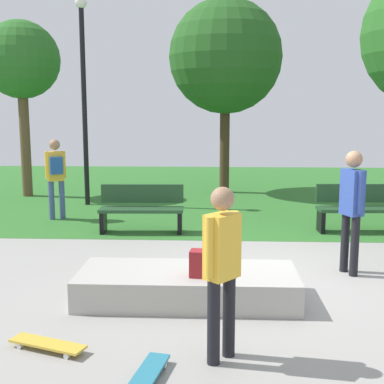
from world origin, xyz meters
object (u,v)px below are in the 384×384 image
Objects in this scene: lamp_post at (84,84)px; pedestrian_with_backpack at (56,172)px; backpack_on_ledge at (202,264)px; skateboard_by_ledge at (48,344)px; park_bench_by_oak at (142,207)px; tree_broad_elm at (226,57)px; tree_slender_maple at (21,62)px; skater_watching at (352,202)px; park_bench_center_lawn at (359,207)px; skateboard_spare at (146,376)px; concrete_ledge at (188,286)px; skater_performing_trick at (222,261)px.

lamp_post is 2.60m from pedestrian_with_backpack.
backpack_on_ledge is 1.97m from skateboard_by_ledge.
park_bench_by_oak reaches higher than skateboard_by_ledge.
skateboard_by_ledge is 0.15× the size of tree_broad_elm.
skater_watching is at bearing -42.11° from tree_slender_maple.
skateboard_by_ledge is at bearing -130.42° from park_bench_center_lawn.
park_bench_by_oak is at bearing 98.52° from skateboard_spare.
concrete_ledge is 1.57× the size of pedestrian_with_backpack.
skater_watching reaches higher than park_bench_by_oak.
park_bench_by_oak is (-1.08, 3.55, 0.29)m from concrete_ledge.
pedestrian_with_backpack is (-3.65, -3.83, -2.73)m from tree_broad_elm.
skater_watching is at bearing -107.72° from park_bench_center_lawn.
park_bench_center_lawn is at bearing 59.68° from skateboard_spare.
pedestrian_with_backpack is at bearing -59.44° from tree_slender_maple.
concrete_ledge is 1.67× the size of park_bench_center_lawn.
skateboard_by_ledge is at bearing -100.91° from tree_broad_elm.
skater_performing_trick is 0.96× the size of pedestrian_with_backpack.
lamp_post reaches higher than skater_performing_trick.
skater_performing_trick is (0.22, -1.32, 0.43)m from backpack_on_ledge.
park_bench_by_oak is (-1.26, 3.74, -0.05)m from backpack_on_ledge.
concrete_ledge is 0.44m from backpack_on_ledge.
skater_performing_trick is 5.30m from park_bench_by_oak.
tree_broad_elm is at bearing 71.14° from park_bench_by_oak.
tree_broad_elm is (0.41, 8.62, 3.23)m from backpack_on_ledge.
lamp_post reaches higher than tree_slender_maple.
skater_performing_trick is 0.33× the size of lamp_post.
lamp_post reaches higher than skater_watching.
tree_broad_elm is at bearing 79.09° from skateboard_by_ledge.
tree_broad_elm is at bearing 31.25° from lamp_post.
skateboard_by_ledge is 0.51× the size of park_bench_by_oak.
skateboard_spare is (-0.25, -1.97, -0.12)m from concrete_ledge.
park_bench_center_lawn is (0.84, 2.63, -0.57)m from skater_watching.
park_bench_center_lawn is 0.33× the size of lamp_post.
skateboard_spare is 7.21m from pedestrian_with_backpack.
skateboard_by_ledge is at bearing -92.64° from park_bench_by_oak.
skater_watching is 6.35m from pedestrian_with_backpack.
skater_watching is 0.36× the size of lamp_post.
concrete_ledge is 1.67× the size of park_bench_by_oak.
skateboard_spare is (1.05, -0.56, 0.00)m from skateboard_by_ledge.
skater_performing_trick is 5.97m from park_bench_center_lawn.
tree_slender_maple reaches higher than concrete_ledge.
skater_performing_trick is 1.93m from skateboard_by_ledge.
tree_slender_maple reaches higher than pedestrian_with_backpack.
lamp_post reaches higher than pedestrian_with_backpack.
skater_watching is 2.82m from park_bench_center_lawn.
park_bench_by_oak is 1.00× the size of park_bench_center_lawn.
skateboard_by_ledge is 0.17× the size of lamp_post.
concrete_ledge is 5.59m from pedestrian_with_backpack.
pedestrian_with_backpack is at bearing 147.12° from skater_watching.
skater_watching is at bearing 26.87° from concrete_ledge.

